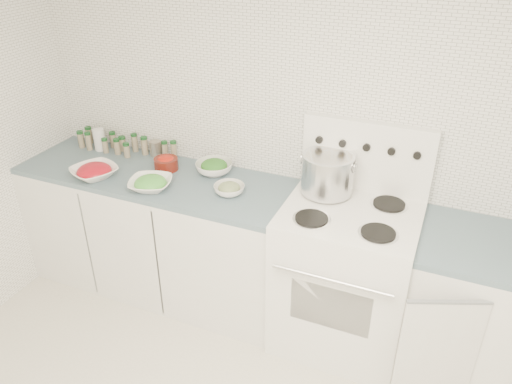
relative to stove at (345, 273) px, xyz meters
name	(u,v)px	position (x,y,z in m)	size (l,w,h in m)	color
room_walls	(147,193)	(-0.48, -1.19, 1.06)	(3.54, 3.04, 2.52)	white
counter_left	(160,232)	(-1.30, 0.00, -0.05)	(1.85, 0.62, 0.90)	white
stove	(345,273)	(0.00, 0.00, 0.00)	(0.76, 0.70, 1.36)	white
counter_right	(491,317)	(0.82, 0.00, -0.05)	(0.89, 0.78, 0.90)	white
stock_pot	(328,172)	(-0.19, 0.15, 0.58)	(0.33, 0.30, 0.23)	silver
bowl_tomato	(94,171)	(-1.63, -0.18, 0.44)	(0.37, 0.37, 0.09)	white
bowl_snowpea	(150,183)	(-1.21, -0.17, 0.44)	(0.33, 0.33, 0.09)	white
bowl_broccoli	(214,167)	(-0.95, 0.17, 0.45)	(0.30, 0.30, 0.10)	white
bowl_zucchini	(229,189)	(-0.74, -0.04, 0.44)	(0.21, 0.21, 0.07)	white
bowl_pepper	(166,163)	(-1.27, 0.10, 0.45)	(0.16, 0.16, 0.10)	#59170F
salt_canister	(99,140)	(-1.87, 0.19, 0.48)	(0.08, 0.08, 0.16)	white
tin_can	(156,148)	(-1.45, 0.26, 0.46)	(0.08, 0.08, 0.11)	gray
spice_cluster	(119,143)	(-1.74, 0.22, 0.47)	(0.77, 0.15, 0.14)	gray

